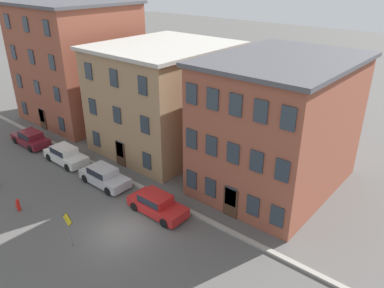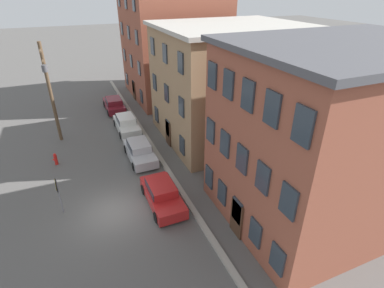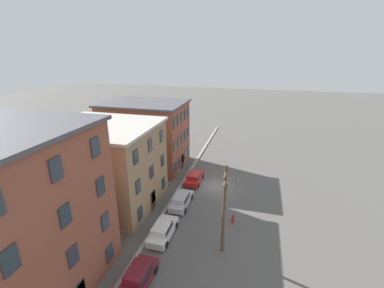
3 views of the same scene
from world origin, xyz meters
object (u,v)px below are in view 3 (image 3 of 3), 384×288
car_red (194,177)px  utility_pole (224,205)px  car_white (163,230)px  car_maroon (138,277)px  caution_sign (237,181)px  fire_hydrant (233,219)px  car_silver (181,200)px

car_red → utility_pole: 13.80m
car_white → utility_pole: size_ratio=0.52×
car_maroon → car_red: bearing=-0.1°
car_white → car_red: same height
utility_pole → car_white: bearing=86.3°
car_maroon → car_white: bearing=1.7°
car_red → utility_pole: (-11.92, -5.66, 4.03)m
car_red → utility_pole: bearing=-154.6°
utility_pole → caution_sign: bearing=-1.2°
fire_hydrant → car_white: bearing=121.8°
car_white → utility_pole: 7.13m
car_maroon → utility_pole: utility_pole is taller
car_maroon → car_red: (17.23, -0.04, 0.00)m
car_red → utility_pole: utility_pole is taller
caution_sign → car_white: bearing=148.8°
car_maroon → fire_hydrant: (9.62, -6.17, -0.27)m
car_white → caution_sign: (10.05, -6.09, 0.94)m
car_red → caution_sign: bearing=-104.2°
caution_sign → utility_pole: 10.89m
car_red → fire_hydrant: car_red is taller
car_white → car_red: 11.54m
caution_sign → fire_hydrant: (-6.13, -0.25, -1.20)m
fire_hydrant → car_silver: bearing=74.9°
car_maroon → utility_pole: size_ratio=0.52×
car_silver → fire_hydrant: (-1.67, -6.20, -0.27)m
car_red → fire_hydrant: size_ratio=4.58×
utility_pole → fire_hydrant: 6.10m
utility_pole → car_silver: bearing=43.8°
car_maroon → car_red: size_ratio=1.00×
car_white → caution_sign: caution_sign is taller
car_maroon → car_red: same height
car_white → car_maroon: bearing=-178.3°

